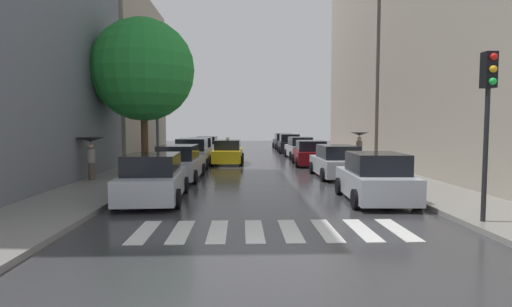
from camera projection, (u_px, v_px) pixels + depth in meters
The scene contains 23 objects.
ground_plane at pixel (251, 159), 31.57m from camera, with size 28.00×72.00×0.04m, color #343437.
sidewalk_left at pixel (167, 158), 31.33m from camera, with size 3.00×72.00×0.15m, color gray.
sidewalk_right at pixel (334, 157), 31.81m from camera, with size 3.00×72.00×0.15m, color gray.
crosswalk_stripes at pixel (272, 231), 10.03m from camera, with size 6.75×2.20×0.01m.
building_left_mid at pixel (111, 78), 31.71m from camera, with size 6.00×13.64×12.54m, color #9E9384.
building_right_mid at pixel (387, 35), 32.66m from camera, with size 6.00×13.17×19.72m, color #9E9384.
parked_car_left_nearest at pixel (153, 179), 13.91m from camera, with size 2.27×4.51×1.64m.
parked_car_left_second at pixel (179, 163), 19.38m from camera, with size 2.17×4.64×1.67m.
parked_car_left_third at pixel (193, 154), 25.33m from camera, with size 2.18×4.64×1.78m.
parked_car_left_fourth at pixel (200, 149), 30.78m from camera, with size 2.29×4.76×1.67m.
parked_car_left_fifth at pixel (207, 146), 36.98m from camera, with size 2.24×4.45×1.58m.
parked_car_right_nearest at pixel (375, 179), 13.81m from camera, with size 2.27×4.15×1.68m.
parked_car_right_second at pixel (336, 162), 20.24m from camera, with size 2.13×4.56×1.62m.
parked_car_right_third at pixel (310, 154), 26.21m from camera, with size 2.32×4.35×1.62m.
parked_car_right_fourth at pixel (300, 148), 31.88m from camera, with size 2.09×4.48×1.68m.
parked_car_right_fifth at pixel (289, 144), 38.48m from camera, with size 2.29×4.60×1.76m.
parked_car_right_sixth at pixel (283, 141), 44.91m from camera, with size 2.13×4.70×1.69m.
taxi_midroad at pixel (228, 153), 27.30m from camera, with size 2.18×4.42×1.81m.
pedestrian_near_tree at pixel (359, 141), 24.11m from camera, with size 1.10×1.10×2.04m.
pedestrian_by_kerb at pixel (91, 147), 18.08m from camera, with size 1.18×1.18×1.92m.
street_tree_left at pixel (143, 70), 20.91m from camera, with size 5.27×5.27×7.95m.
traffic_light_right_corner at pixel (488, 99), 10.17m from camera, with size 0.30×0.42×4.30m.
lamp_post_left at pixel (157, 99), 22.99m from camera, with size 0.60×0.28×6.82m.
Camera 1 is at (-0.77, -7.46, 2.62)m, focal length 28.40 mm.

